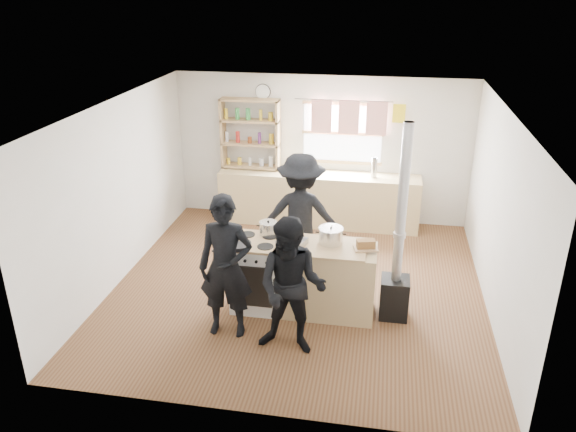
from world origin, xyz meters
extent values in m
cube|color=brown|center=(0.00, 0.00, -0.01)|extent=(5.00, 5.00, 0.01)
cube|color=tan|center=(0.00, 2.22, 0.45)|extent=(3.40, 0.55, 0.90)
cube|color=tan|center=(-1.20, 2.34, 0.94)|extent=(1.00, 0.28, 0.03)
cube|color=tan|center=(-1.20, 2.34, 1.33)|extent=(1.00, 0.28, 0.03)
cube|color=tan|center=(-1.20, 2.34, 1.74)|extent=(1.00, 0.28, 0.03)
cube|color=tan|center=(-1.20, 2.34, 2.08)|extent=(1.00, 0.28, 0.03)
cube|color=tan|center=(-1.68, 2.34, 1.50)|extent=(0.04, 0.28, 1.20)
cube|color=tan|center=(-0.72, 2.34, 1.50)|extent=(0.04, 0.28, 1.20)
cylinder|color=silver|center=(0.91, 2.22, 1.06)|extent=(0.10, 0.10, 0.33)
cube|color=white|center=(-0.45, -0.55, 0.45)|extent=(0.60, 0.60, 0.90)
cube|color=tan|center=(0.45, -0.55, 0.45)|extent=(1.20, 0.60, 0.90)
cube|color=tan|center=(0.00, -0.55, 0.92)|extent=(1.84, 0.64, 0.03)
cylinder|color=black|center=(-0.63, -0.75, 0.96)|extent=(0.46, 0.46, 0.05)
cylinder|color=#31531C|center=(-0.63, -0.75, 0.97)|extent=(0.29, 0.29, 0.02)
cube|color=silver|center=(0.01, -0.58, 0.97)|extent=(0.39, 0.38, 0.07)
cube|color=brown|center=(0.01, -0.58, 0.99)|extent=(0.33, 0.32, 0.02)
cylinder|color=silver|center=(-0.34, -0.33, 1.01)|extent=(0.23, 0.23, 0.16)
cylinder|color=silver|center=(-0.34, -0.33, 1.09)|extent=(0.23, 0.23, 0.01)
sphere|color=black|center=(-0.34, -0.33, 1.11)|extent=(0.03, 0.03, 0.03)
cylinder|color=silver|center=(0.47, -0.46, 1.03)|extent=(0.30, 0.30, 0.19)
cylinder|color=silver|center=(0.47, -0.46, 1.13)|extent=(0.31, 0.31, 0.01)
sphere|color=black|center=(0.47, -0.46, 1.14)|extent=(0.03, 0.03, 0.03)
cube|color=tan|center=(0.91, -0.55, 0.94)|extent=(0.32, 0.26, 0.02)
cube|color=olive|center=(0.91, -0.55, 1.00)|extent=(0.24, 0.16, 0.10)
cube|color=black|center=(1.30, -0.50, 0.26)|extent=(0.35, 0.35, 0.53)
cylinder|color=#ADADB2|center=(1.30, -0.50, 1.51)|extent=(0.12, 0.12, 1.97)
imported|color=black|center=(-0.66, -1.19, 0.88)|extent=(0.66, 0.45, 1.75)
imported|color=black|center=(0.15, -1.41, 0.82)|extent=(0.84, 0.69, 1.63)
imported|color=black|center=(-0.04, 0.43, 0.89)|extent=(1.19, 0.73, 1.78)
camera|label=1|loc=(1.03, -6.70, 3.97)|focal=35.00mm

